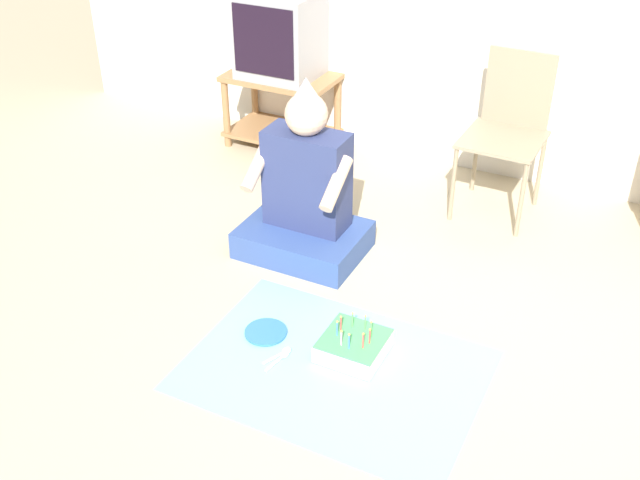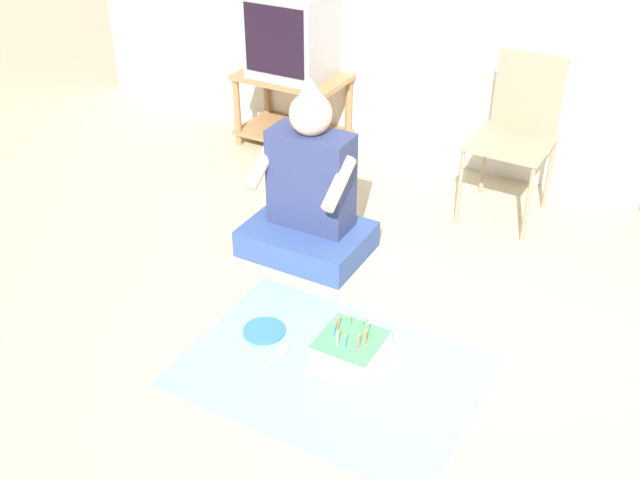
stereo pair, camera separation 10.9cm
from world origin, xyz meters
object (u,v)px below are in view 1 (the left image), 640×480
Objects in this scene: person_seated at (305,199)px; tv at (280,35)px; birthday_cake at (354,345)px; paper_plate at (266,332)px; folding_chair at (509,123)px.

tv is at bearing 124.26° from person_seated.
birthday_cake is 1.41× the size of paper_plate.
birthday_cake reaches higher than paper_plate.
folding_chair is at bearing 69.38° from paper_plate.
person_seated reaches higher than paper_plate.
birthday_cake is at bearing 7.37° from paper_plate.
folding_chair is at bearing -6.25° from tv.
tv is 2.73× the size of paper_plate.
person_seated is at bearing -55.74° from tv.
tv is 2.05m from paper_plate.
paper_plate is at bearing -110.62° from folding_chair.
tv is 0.59× the size of folding_chair.
person_seated is 0.87m from birthday_cake.
tv is 1.33m from person_seated.
person_seated is at bearing 103.27° from paper_plate.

